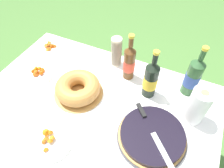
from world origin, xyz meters
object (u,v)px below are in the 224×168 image
object	(u,v)px
bundt_cake	(78,88)
juice_bottle_red	(151,79)
cup_stack	(116,52)
snack_plate_left	(40,74)
serving_knife	(150,128)
snack_plate_right	(49,46)
snack_plate_near	(51,141)
paper_towel_roll	(198,106)
cider_bottle_amber	(129,62)
cider_bottle_green	(193,77)
berry_tart	(152,136)

from	to	relation	value
bundt_cake	juice_bottle_red	size ratio (longest dim) A/B	0.91
cup_stack	snack_plate_left	xyz separation A→B (m)	(-0.42, -0.32, -0.09)
juice_bottle_red	serving_knife	bearing A→B (deg)	-70.62
juice_bottle_red	snack_plate_right	xyz separation A→B (m)	(-0.83, 0.11, -0.11)
serving_knife	cup_stack	distance (m)	0.57
snack_plate_near	paper_towel_roll	xyz separation A→B (m)	(0.63, 0.46, 0.10)
cider_bottle_amber	cider_bottle_green	bearing A→B (deg)	5.42
serving_knife	paper_towel_roll	distance (m)	0.28
serving_knife	snack_plate_near	bearing A→B (deg)	-103.67
berry_tart	juice_bottle_red	bearing A→B (deg)	111.72
bundt_cake	snack_plate_near	bearing A→B (deg)	-83.00
bundt_cake	cider_bottle_green	xyz separation A→B (m)	(0.60, 0.30, 0.08)
bundt_cake	snack_plate_near	size ratio (longest dim) A/B	1.34
cider_bottle_amber	snack_plate_right	bearing A→B (deg)	178.02
serving_knife	snack_plate_right	xyz separation A→B (m)	(-0.92, 0.37, -0.05)
snack_plate_near	paper_towel_roll	size ratio (longest dim) A/B	1.00
serving_knife	cider_bottle_amber	bearing A→B (deg)	172.44
serving_knife	cider_bottle_green	xyz separation A→B (m)	(0.12, 0.38, 0.07)
cider_bottle_green	snack_plate_right	bearing A→B (deg)	-179.27
snack_plate_near	cup_stack	bearing A→B (deg)	85.10
cider_bottle_amber	juice_bottle_red	xyz separation A→B (m)	(0.17, -0.08, 0.00)
cup_stack	snack_plate_near	distance (m)	0.69
bundt_cake	cider_bottle_amber	bearing A→B (deg)	49.93
cider_bottle_green	cider_bottle_amber	xyz separation A→B (m)	(-0.38, -0.04, -0.01)
cider_bottle_amber	serving_knife	bearing A→B (deg)	-53.14
snack_plate_near	snack_plate_left	world-z (taller)	snack_plate_near
bundt_cake	cider_bottle_green	bearing A→B (deg)	26.49
cup_stack	snack_plate_near	size ratio (longest dim) A/B	0.95
cider_bottle_amber	snack_plate_near	bearing A→B (deg)	-106.72
serving_knife	juice_bottle_red	xyz separation A→B (m)	(-0.09, 0.26, 0.06)
serving_knife	bundt_cake	bearing A→B (deg)	-143.64
snack_plate_near	snack_plate_right	size ratio (longest dim) A/B	1.13
snack_plate_left	bundt_cake	bearing A→B (deg)	-4.07
bundt_cake	juice_bottle_red	distance (m)	0.44
serving_knife	cider_bottle_green	bearing A→B (deg)	117.45
bundt_cake	cup_stack	size ratio (longest dim) A/B	1.41
serving_knife	bundt_cake	distance (m)	0.49
berry_tart	bundt_cake	xyz separation A→B (m)	(-0.50, 0.10, 0.02)
snack_plate_right	paper_towel_roll	bearing A→B (deg)	-8.71
serving_knife	cup_stack	world-z (taller)	cup_stack
bundt_cake	snack_plate_left	size ratio (longest dim) A/B	1.58
paper_towel_roll	bundt_cake	bearing A→B (deg)	-169.94
serving_knife	berry_tart	bearing A→B (deg)	0.00
berry_tart	paper_towel_roll	world-z (taller)	paper_towel_roll
cider_bottle_amber	snack_plate_right	distance (m)	0.67
berry_tart	cider_bottle_amber	bearing A→B (deg)	127.34
cider_bottle_amber	snack_plate_near	xyz separation A→B (m)	(-0.18, -0.60, -0.11)
snack_plate_left	cup_stack	bearing A→B (deg)	37.50
bundt_cake	cider_bottle_green	size ratio (longest dim) A/B	0.88
cider_bottle_green	cider_bottle_amber	world-z (taller)	cider_bottle_green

